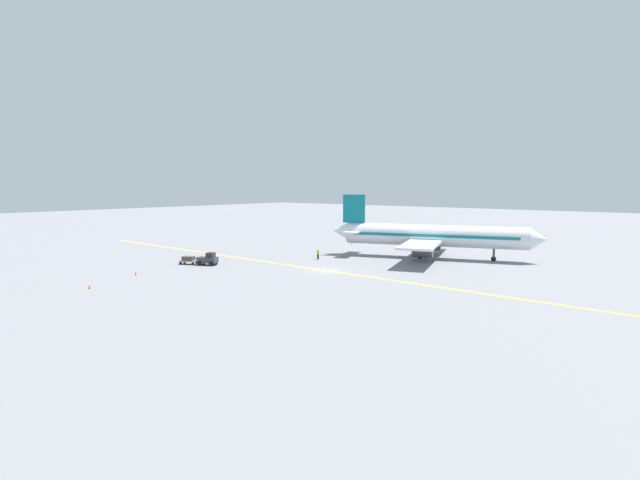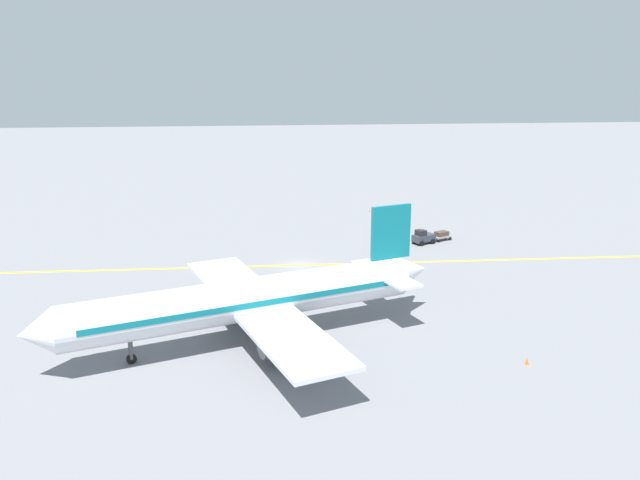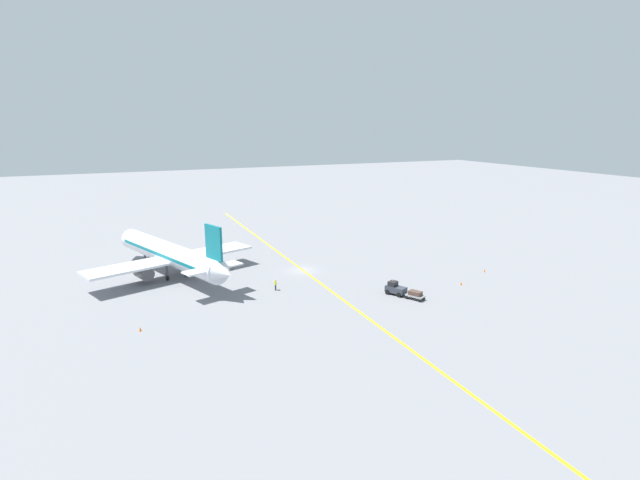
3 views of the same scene
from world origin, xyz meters
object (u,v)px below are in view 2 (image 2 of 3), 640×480
object	(u,v)px
airplane_at_gate	(251,300)
traffic_cone_by_wingtip	(527,361)
ground_crew_worker	(379,276)
baggage_cart_trailing	(441,235)
baggage_tug_dark	(423,237)
traffic_cone_near_nose	(405,221)
traffic_cone_mid_apron	(370,210)

from	to	relation	value
airplane_at_gate	traffic_cone_by_wingtip	xyz separation A→B (m)	(-6.93, -21.41, -3.43)
airplane_at_gate	ground_crew_worker	bearing A→B (deg)	-46.26
airplane_at_gate	ground_crew_worker	size ratio (longest dim) A/B	20.56
baggage_cart_trailing	ground_crew_worker	bearing A→B (deg)	144.29
ground_crew_worker	airplane_at_gate	bearing A→B (deg)	133.74
baggage_tug_dark	traffic_cone_near_nose	distance (m)	11.82
baggage_tug_dark	traffic_cone_mid_apron	xyz separation A→B (m)	(20.07, 3.36, -0.63)
airplane_at_gate	ground_crew_worker	world-z (taller)	airplane_at_gate
baggage_cart_trailing	airplane_at_gate	bearing A→B (deg)	139.24
traffic_cone_near_nose	ground_crew_worker	bearing A→B (deg)	160.35
airplane_at_gate	traffic_cone_mid_apron	xyz separation A→B (m)	(48.74, -19.61, -3.43)
baggage_tug_dark	traffic_cone_by_wingtip	size ratio (longest dim) A/B	6.10
traffic_cone_mid_apron	airplane_at_gate	bearing A→B (deg)	158.08
baggage_cart_trailing	ground_crew_worker	distance (m)	20.80
baggage_cart_trailing	traffic_cone_by_wingtip	size ratio (longest dim) A/B	5.36
baggage_cart_trailing	traffic_cone_near_nose	bearing A→B (deg)	13.14
ground_crew_worker	traffic_cone_by_wingtip	bearing A→B (deg)	-159.31
baggage_tug_dark	ground_crew_worker	distance (m)	17.97
traffic_cone_by_wingtip	baggage_cart_trailing	bearing A→B (deg)	-6.99
baggage_tug_dark	traffic_cone_mid_apron	bearing A→B (deg)	9.52
baggage_tug_dark	airplane_at_gate	bearing A→B (deg)	141.29
traffic_cone_by_wingtip	traffic_cone_mid_apron	bearing A→B (deg)	1.85
airplane_at_gate	traffic_cone_mid_apron	world-z (taller)	airplane_at_gate
traffic_cone_by_wingtip	ground_crew_worker	bearing A→B (deg)	20.69
airplane_at_gate	traffic_cone_near_nose	world-z (taller)	airplane_at_gate
traffic_cone_by_wingtip	baggage_tug_dark	bearing A→B (deg)	-2.52
ground_crew_worker	traffic_cone_mid_apron	bearing A→B (deg)	-9.28
baggage_cart_trailing	ground_crew_worker	world-z (taller)	ground_crew_worker
traffic_cone_by_wingtip	traffic_cone_near_nose	bearing A→B (deg)	-2.56
baggage_tug_dark	traffic_cone_by_wingtip	bearing A→B (deg)	177.48
baggage_tug_dark	ground_crew_worker	world-z (taller)	baggage_tug_dark
ground_crew_worker	traffic_cone_by_wingtip	distance (m)	21.54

